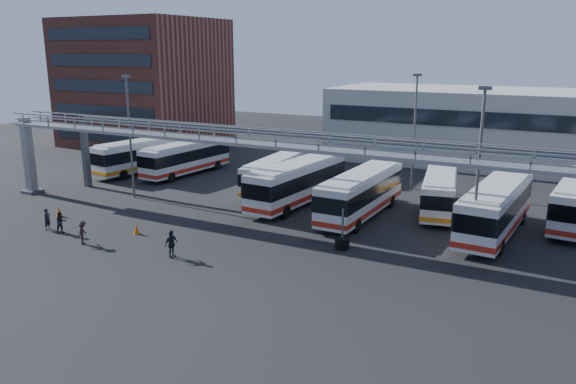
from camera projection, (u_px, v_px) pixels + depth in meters
The scene contains 21 objects.
ground at pixel (243, 259), 33.63m from camera, with size 140.00×140.00×0.00m, color black.
gantry at pixel (288, 153), 37.30m from camera, with size 51.40×5.15×7.10m.
apartment_building at pixel (144, 83), 72.79m from camera, with size 18.00×15.00×16.00m, color brown.
warehouse at pixel (529, 129), 59.70m from camera, with size 42.00×14.00×8.00m, color #9E9E99.
light_pole_left at pixel (130, 130), 46.34m from camera, with size 0.70×0.35×10.21m.
light_pole_mid at pixel (479, 164), 32.75m from camera, with size 0.70×0.35×10.21m.
light_pole_back at pixel (415, 126), 49.22m from camera, with size 0.70×0.35×10.21m.
bus_0 at pixel (143, 154), 57.00m from camera, with size 4.17×11.35×3.37m.
bus_1 at pixel (186, 157), 56.00m from camera, with size 3.28×10.90×3.26m.
bus_3 at pixel (276, 173), 49.38m from camera, with size 3.07×10.13×3.03m.
bus_4 at pixel (297, 181), 44.99m from camera, with size 3.51×11.69×3.50m.
bus_5 at pixel (361, 193), 41.68m from camera, with size 2.82×11.30×3.42m.
bus_6 at pixel (440, 190), 43.10m from camera, with size 4.24×10.41×3.08m.
bus_7 at pixel (495, 208), 37.49m from camera, with size 3.43×11.72×3.52m.
pedestrian_a at pixel (47, 219), 38.93m from camera, with size 0.56×0.37×1.55m, color black.
pedestrian_b at pixel (61, 222), 38.27m from camera, with size 0.74×0.57×1.52m, color #231F2B.
pedestrian_c at pixel (83, 232), 36.09m from camera, with size 1.01×0.58×1.57m, color #322123.
pedestrian_d at pixel (171, 244), 33.72m from camera, with size 1.01×0.42×1.72m, color black.
cone_left at pixel (59, 212), 42.17m from camera, with size 0.46×0.46×0.74m, color #D3550B.
cone_right at pixel (136, 229), 38.18m from camera, with size 0.42×0.42×0.67m, color #D3550B.
tire_stack at pixel (342, 242), 35.29m from camera, with size 0.92×0.92×2.62m.
Camera 1 is at (17.23, -26.62, 12.21)m, focal length 35.00 mm.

